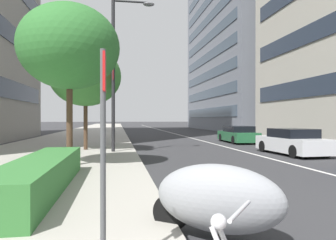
{
  "coord_description": "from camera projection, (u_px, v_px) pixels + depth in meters",
  "views": [
    {
      "loc": [
        -2.43,
        6.96,
        1.83
      ],
      "look_at": [
        17.06,
        3.83,
        1.76
      ],
      "focal_mm": 33.58,
      "sensor_mm": 36.0,
      "label": 1
    }
  ],
  "objects": [
    {
      "name": "sidewalk_right_plaza",
      "position": [
        85.0,
        136.0,
        31.52
      ],
      "size": [
        160.0,
        8.36,
        0.15
      ],
      "primitive_type": "cube",
      "color": "#A39E93",
      "rests_on": "ground"
    },
    {
      "name": "lane_centre_stripe",
      "position": [
        176.0,
        134.0,
        38.07
      ],
      "size": [
        110.0,
        0.16,
        0.01
      ],
      "primitive_type": "cube",
      "color": "silver",
      "rests_on": "ground"
    },
    {
      "name": "motorcycle_under_tarp",
      "position": [
        217.0,
        199.0,
        4.76
      ],
      "size": [
        1.83,
        2.1,
        1.15
      ],
      "rotation": [
        0.0,
        0.0,
        0.94
      ],
      "color": "gray",
      "rests_on": "ground"
    },
    {
      "name": "car_mid_block_traffic",
      "position": [
        292.0,
        142.0,
        16.17
      ],
      "size": [
        4.49,
        2.03,
        1.33
      ],
      "rotation": [
        0.0,
        0.0,
        0.04
      ],
      "color": "silver",
      "rests_on": "ground"
    },
    {
      "name": "car_approaching_light",
      "position": [
        238.0,
        135.0,
        24.19
      ],
      "size": [
        4.72,
        1.98,
        1.29
      ],
      "rotation": [
        0.0,
        0.0,
        -0.03
      ],
      "color": "#236038",
      "rests_on": "ground"
    },
    {
      "name": "parking_sign_by_curb",
      "position": [
        103.0,
        140.0,
        3.31
      ],
      "size": [
        0.32,
        0.06,
        2.42
      ],
      "color": "#47494C",
      "rests_on": "sidewalk_right_plaza"
    },
    {
      "name": "street_lamp_with_banners",
      "position": [
        119.0,
        60.0,
        16.21
      ],
      "size": [
        1.26,
        2.23,
        7.88
      ],
      "color": "#232326",
      "rests_on": "sidewalk_right_plaza"
    },
    {
      "name": "clipped_hedge_bed",
      "position": [
        41.0,
        174.0,
        7.42
      ],
      "size": [
        6.11,
        1.1,
        0.75
      ],
      "primitive_type": "cube",
      "color": "#337033",
      "rests_on": "sidewalk_right_plaza"
    },
    {
      "name": "street_tree_near_plaza_corner",
      "position": [
        69.0,
        47.0,
        11.22
      ],
      "size": [
        3.57,
        3.57,
        5.78
      ],
      "color": "#473323",
      "rests_on": "sidewalk_right_plaza"
    },
    {
      "name": "street_tree_mid_sidewalk",
      "position": [
        86.0,
        76.0,
        17.2
      ],
      "size": [
        3.88,
        3.88,
        5.68
      ],
      "color": "#473323",
      "rests_on": "sidewalk_right_plaza"
    },
    {
      "name": "office_tower_far_left_down_avenue",
      "position": [
        267.0,
        26.0,
        54.71
      ],
      "size": [
        29.9,
        21.6,
        36.24
      ],
      "color": "slate",
      "rests_on": "ground"
    }
  ]
}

